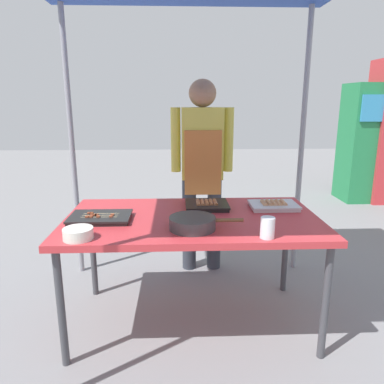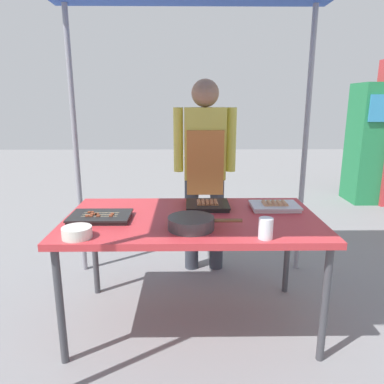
% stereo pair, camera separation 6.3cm
% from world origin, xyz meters
% --- Properties ---
extents(ground_plane, '(18.00, 18.00, 0.00)m').
position_xyz_m(ground_plane, '(0.00, 0.00, 0.00)').
color(ground_plane, slate).
extents(stall_table, '(1.60, 0.90, 0.75)m').
position_xyz_m(stall_table, '(0.00, 0.00, 0.70)').
color(stall_table, '#C63338').
rests_on(stall_table, ground).
extents(tray_grilled_sausages, '(0.32, 0.23, 0.05)m').
position_xyz_m(tray_grilled_sausages, '(0.57, 0.17, 0.77)').
color(tray_grilled_sausages, silver).
rests_on(tray_grilled_sausages, stall_table).
extents(tray_meat_skewers, '(0.37, 0.26, 0.04)m').
position_xyz_m(tray_meat_skewers, '(-0.57, -0.04, 0.77)').
color(tray_meat_skewers, black).
rests_on(tray_meat_skewers, stall_table).
extents(tray_pork_links, '(0.29, 0.27, 0.05)m').
position_xyz_m(tray_pork_links, '(0.11, 0.20, 0.77)').
color(tray_pork_links, black).
rests_on(tray_pork_links, stall_table).
extents(cooking_wok, '(0.43, 0.27, 0.07)m').
position_xyz_m(cooking_wok, '(-0.01, -0.22, 0.79)').
color(cooking_wok, '#38383A').
rests_on(cooking_wok, stall_table).
extents(condiment_bowl, '(0.16, 0.16, 0.06)m').
position_xyz_m(condiment_bowl, '(-0.62, -0.35, 0.78)').
color(condiment_bowl, silver).
rests_on(condiment_bowl, stall_table).
extents(drink_cup_near_edge, '(0.08, 0.08, 0.12)m').
position_xyz_m(drink_cup_near_edge, '(0.39, -0.38, 0.81)').
color(drink_cup_near_edge, white).
rests_on(drink_cup_near_edge, stall_table).
extents(vendor_woman, '(0.52, 0.23, 1.64)m').
position_xyz_m(vendor_woman, '(0.12, 0.82, 0.97)').
color(vendor_woman, '#333842').
rests_on(vendor_woman, ground).
extents(neighbor_stall_right, '(0.82, 0.60, 1.71)m').
position_xyz_m(neighbor_stall_right, '(2.79, 3.05, 0.86)').
color(neighbor_stall_right, '#237F47').
rests_on(neighbor_stall_right, ground).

